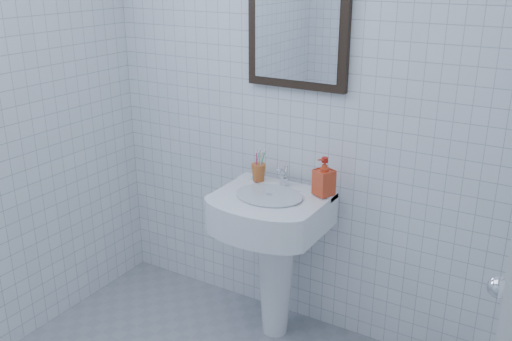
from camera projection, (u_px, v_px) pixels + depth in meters
The scene contains 6 objects.
wall_back at pixel (304, 86), 2.66m from camera, with size 2.20×0.02×2.50m, color white.
washbasin at pixel (274, 241), 2.75m from camera, with size 0.51×0.37×0.79m.
faucet at pixel (284, 178), 2.73m from camera, with size 0.04×0.09×0.11m.
toothbrush_cup at pixel (259, 172), 2.79m from camera, with size 0.07×0.07×0.09m, color #BE5E26, non-canonical shape.
soap_dispenser at pixel (324, 176), 2.61m from camera, with size 0.08×0.08×0.18m, color red.
wall_mirror at pixel (298, 20), 2.56m from camera, with size 0.50×0.04×0.62m.
Camera 1 is at (1.16, -1.18, 1.80)m, focal length 40.00 mm.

